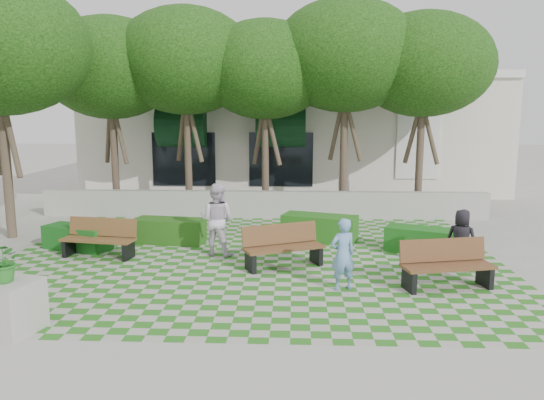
{
  "coord_description": "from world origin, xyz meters",
  "views": [
    {
      "loc": [
        1.05,
        -11.42,
        3.6
      ],
      "look_at": [
        0.5,
        1.5,
        1.4
      ],
      "focal_mm": 35.0,
      "sensor_mm": 36.0,
      "label": 1
    }
  ],
  "objects_px": {
    "hedge_midleft": "(169,231)",
    "person_dark": "(461,240)",
    "bench_east": "(446,265)",
    "planter_front": "(7,296)",
    "bench_west": "(99,239)",
    "hedge_east": "(422,240)",
    "person_blue": "(343,254)",
    "hedge_midright": "(320,228)",
    "person_white": "(217,220)",
    "bench_mid": "(283,247)",
    "hedge_west": "(77,238)"
  },
  "relations": [
    {
      "from": "bench_mid",
      "to": "person_blue",
      "type": "relative_size",
      "value": 1.32
    },
    {
      "from": "hedge_east",
      "to": "hedge_midleft",
      "type": "bearing_deg",
      "value": 173.79
    },
    {
      "from": "bench_east",
      "to": "hedge_midleft",
      "type": "bearing_deg",
      "value": 139.54
    },
    {
      "from": "bench_east",
      "to": "person_dark",
      "type": "xyz_separation_m",
      "value": [
        0.67,
        1.26,
        0.23
      ]
    },
    {
      "from": "bench_east",
      "to": "person_blue",
      "type": "height_order",
      "value": "person_blue"
    },
    {
      "from": "hedge_midleft",
      "to": "person_dark",
      "type": "xyz_separation_m",
      "value": [
        7.2,
        -2.2,
        0.37
      ]
    },
    {
      "from": "hedge_midleft",
      "to": "bench_west",
      "type": "bearing_deg",
      "value": -133.51
    },
    {
      "from": "person_white",
      "to": "hedge_west",
      "type": "bearing_deg",
      "value": 8.47
    },
    {
      "from": "hedge_east",
      "to": "person_dark",
      "type": "height_order",
      "value": "person_dark"
    },
    {
      "from": "planter_front",
      "to": "person_dark",
      "type": "xyz_separation_m",
      "value": [
        8.43,
        3.81,
        0.08
      ]
    },
    {
      "from": "bench_east",
      "to": "hedge_west",
      "type": "relative_size",
      "value": 1.11
    },
    {
      "from": "bench_mid",
      "to": "hedge_east",
      "type": "distance_m",
      "value": 3.8
    },
    {
      "from": "bench_west",
      "to": "person_blue",
      "type": "height_order",
      "value": "person_blue"
    },
    {
      "from": "bench_east",
      "to": "hedge_midright",
      "type": "bearing_deg",
      "value": 109.0
    },
    {
      "from": "person_white",
      "to": "hedge_midleft",
      "type": "bearing_deg",
      "value": -23.91
    },
    {
      "from": "bench_west",
      "to": "planter_front",
      "type": "distance_m",
      "value": 4.55
    },
    {
      "from": "bench_mid",
      "to": "hedge_east",
      "type": "xyz_separation_m",
      "value": [
        3.53,
        1.4,
        -0.15
      ]
    },
    {
      "from": "hedge_midright",
      "to": "hedge_west",
      "type": "xyz_separation_m",
      "value": [
        -6.37,
        -1.24,
        -0.05
      ]
    },
    {
      "from": "bench_west",
      "to": "person_white",
      "type": "distance_m",
      "value": 2.94
    },
    {
      "from": "bench_west",
      "to": "hedge_midleft",
      "type": "xyz_separation_m",
      "value": [
        1.4,
        1.47,
        -0.12
      ]
    },
    {
      "from": "bench_west",
      "to": "hedge_east",
      "type": "xyz_separation_m",
      "value": [
        8.09,
        0.74,
        -0.14
      ]
    },
    {
      "from": "hedge_east",
      "to": "hedge_midright",
      "type": "height_order",
      "value": "hedge_midright"
    },
    {
      "from": "bench_mid",
      "to": "hedge_midright",
      "type": "xyz_separation_m",
      "value": [
        0.97,
        2.58,
        -0.11
      ]
    },
    {
      "from": "hedge_midright",
      "to": "person_dark",
      "type": "height_order",
      "value": "person_dark"
    },
    {
      "from": "bench_east",
      "to": "hedge_midleft",
      "type": "xyz_separation_m",
      "value": [
        -6.53,
        3.46,
        -0.14
      ]
    },
    {
      "from": "bench_west",
      "to": "person_blue",
      "type": "distance_m",
      "value": 6.21
    },
    {
      "from": "person_dark",
      "to": "hedge_midleft",
      "type": "bearing_deg",
      "value": 13.14
    },
    {
      "from": "bench_east",
      "to": "planter_front",
      "type": "relative_size",
      "value": 1.28
    },
    {
      "from": "hedge_west",
      "to": "person_blue",
      "type": "height_order",
      "value": "person_blue"
    },
    {
      "from": "bench_mid",
      "to": "person_white",
      "type": "height_order",
      "value": "person_white"
    },
    {
      "from": "bench_east",
      "to": "person_dark",
      "type": "distance_m",
      "value": 1.44
    },
    {
      "from": "hedge_east",
      "to": "person_white",
      "type": "distance_m",
      "value": 5.26
    },
    {
      "from": "bench_west",
      "to": "bench_mid",
      "type": "bearing_deg",
      "value": 1.29
    },
    {
      "from": "bench_west",
      "to": "person_white",
      "type": "relative_size",
      "value": 1.04
    },
    {
      "from": "bench_mid",
      "to": "hedge_midleft",
      "type": "relative_size",
      "value": 1.02
    },
    {
      "from": "hedge_east",
      "to": "person_blue",
      "type": "relative_size",
      "value": 1.23
    },
    {
      "from": "bench_west",
      "to": "hedge_midright",
      "type": "distance_m",
      "value": 5.85
    },
    {
      "from": "hedge_west",
      "to": "planter_front",
      "type": "relative_size",
      "value": 1.15
    },
    {
      "from": "bench_mid",
      "to": "hedge_east",
      "type": "bearing_deg",
      "value": -3.06
    },
    {
      "from": "hedge_midright",
      "to": "person_dark",
      "type": "xyz_separation_m",
      "value": [
        3.07,
        -2.65,
        0.35
      ]
    },
    {
      "from": "bench_west",
      "to": "hedge_midright",
      "type": "bearing_deg",
      "value": 28.64
    },
    {
      "from": "planter_front",
      "to": "hedge_east",
      "type": "bearing_deg",
      "value": 33.69
    },
    {
      "from": "bench_west",
      "to": "person_blue",
      "type": "xyz_separation_m",
      "value": [
        5.79,
        -2.21,
        0.28
      ]
    },
    {
      "from": "hedge_west",
      "to": "hedge_east",
      "type": "bearing_deg",
      "value": 0.36
    },
    {
      "from": "hedge_midright",
      "to": "person_white",
      "type": "relative_size",
      "value": 1.12
    },
    {
      "from": "hedge_east",
      "to": "person_white",
      "type": "bearing_deg",
      "value": -174.97
    },
    {
      "from": "planter_front",
      "to": "bench_west",
      "type": "bearing_deg",
      "value": 92.1
    },
    {
      "from": "bench_mid",
      "to": "person_white",
      "type": "xyz_separation_m",
      "value": [
        -1.67,
        0.94,
        0.44
      ]
    },
    {
      "from": "hedge_midleft",
      "to": "person_blue",
      "type": "bearing_deg",
      "value": -39.91
    },
    {
      "from": "bench_east",
      "to": "person_white",
      "type": "xyz_separation_m",
      "value": [
        -5.04,
        2.27,
        0.43
      ]
    }
  ]
}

